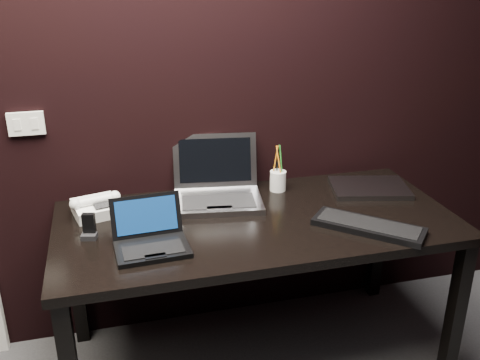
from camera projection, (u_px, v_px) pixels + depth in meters
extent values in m
plane|color=black|center=(168.00, 74.00, 2.37)|extent=(4.00, 0.00, 4.00)
cube|color=silver|center=(26.00, 124.00, 2.28)|extent=(0.15, 0.02, 0.10)
cube|color=silver|center=(17.00, 125.00, 2.26)|extent=(0.03, 0.01, 0.05)
cube|color=silver|center=(35.00, 124.00, 2.28)|extent=(0.03, 0.01, 0.05)
cube|color=black|center=(257.00, 222.00, 2.30)|extent=(1.70, 0.80, 0.04)
cube|color=black|center=(456.00, 313.00, 2.31)|extent=(0.06, 0.06, 0.70)
cube|color=black|center=(76.00, 279.00, 2.57)|extent=(0.06, 0.06, 0.70)
cube|color=black|center=(378.00, 238.00, 2.94)|extent=(0.06, 0.06, 0.70)
cube|color=black|center=(152.00, 249.00, 2.03)|extent=(0.29, 0.21, 0.02)
cube|color=black|center=(153.00, 250.00, 2.00)|extent=(0.23, 0.12, 0.00)
cube|color=black|center=(155.00, 256.00, 1.96)|extent=(0.08, 0.03, 0.00)
cube|color=black|center=(146.00, 215.00, 2.10)|extent=(0.28, 0.07, 0.16)
cube|color=#09224A|center=(146.00, 215.00, 2.09)|extent=(0.24, 0.06, 0.13)
cube|color=#9B9AA0|center=(218.00, 201.00, 2.42)|extent=(0.43, 0.34, 0.03)
cube|color=black|center=(219.00, 201.00, 2.39)|extent=(0.34, 0.20, 0.00)
cube|color=#A1A1A7|center=(220.00, 208.00, 2.32)|extent=(0.12, 0.06, 0.00)
cube|color=gray|center=(215.00, 160.00, 2.53)|extent=(0.40, 0.13, 0.25)
cube|color=black|center=(215.00, 160.00, 2.53)|extent=(0.34, 0.10, 0.20)
cube|color=black|center=(368.00, 226.00, 2.19)|extent=(0.43, 0.42, 0.03)
cube|color=black|center=(369.00, 223.00, 2.19)|extent=(0.38, 0.37, 0.00)
cube|color=gray|center=(369.00, 188.00, 2.57)|extent=(0.41, 0.33, 0.02)
cube|color=white|center=(96.00, 209.00, 2.31)|extent=(0.22, 0.20, 0.08)
cylinder|color=white|center=(95.00, 200.00, 2.29)|extent=(0.17, 0.08, 0.04)
sphere|color=silver|center=(75.00, 204.00, 2.25)|extent=(0.06, 0.06, 0.05)
sphere|color=white|center=(115.00, 196.00, 2.32)|extent=(0.06, 0.06, 0.05)
cube|color=black|center=(102.00, 205.00, 2.27)|extent=(0.08, 0.07, 0.01)
cube|color=black|center=(89.00, 225.00, 2.12)|extent=(0.05, 0.03, 0.10)
cube|color=black|center=(89.00, 236.00, 2.12)|extent=(0.07, 0.06, 0.02)
cylinder|color=silver|center=(278.00, 181.00, 2.56)|extent=(0.10, 0.10, 0.10)
cylinder|color=#C36C12|center=(276.00, 160.00, 2.52)|extent=(0.02, 0.02, 0.14)
cylinder|color=#248627|center=(281.00, 160.00, 2.52)|extent=(0.02, 0.02, 0.14)
cylinder|color=black|center=(278.00, 159.00, 2.53)|extent=(0.01, 0.01, 0.15)
cylinder|color=orange|center=(279.00, 161.00, 2.51)|extent=(0.03, 0.03, 0.14)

